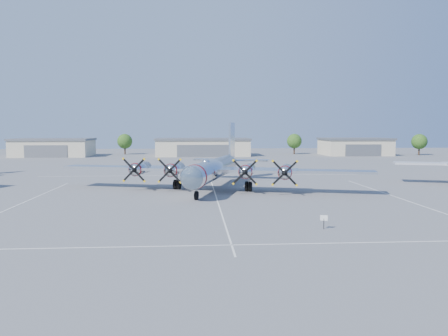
{
  "coord_description": "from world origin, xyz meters",
  "views": [
    {
      "loc": [
        -2.65,
        -52.67,
        8.38
      ],
      "look_at": [
        1.24,
        4.16,
        3.2
      ],
      "focal_mm": 35.0,
      "sensor_mm": 36.0,
      "label": 1
    }
  ],
  "objects": [
    {
      "name": "hangar_center",
      "position": [
        0.0,
        81.96,
        2.71
      ],
      "size": [
        28.6,
        14.6,
        5.4
      ],
      "color": "beige",
      "rests_on": "ground"
    },
    {
      "name": "hangar_west",
      "position": [
        -45.0,
        81.96,
        2.71
      ],
      "size": [
        22.6,
        14.6,
        5.4
      ],
      "color": "beige",
      "rests_on": "ground"
    },
    {
      "name": "tree_west",
      "position": [
        -25.0,
        90.0,
        4.22
      ],
      "size": [
        4.8,
        4.8,
        6.64
      ],
      "color": "#382619",
      "rests_on": "ground"
    },
    {
      "name": "parking_lines",
      "position": [
        0.0,
        -1.75,
        0.01
      ],
      "size": [
        60.0,
        50.08,
        0.01
      ],
      "color": "silver",
      "rests_on": "ground"
    },
    {
      "name": "hangar_east",
      "position": [
        48.0,
        81.96,
        2.71
      ],
      "size": [
        20.6,
        14.6,
        5.4
      ],
      "color": "beige",
      "rests_on": "ground"
    },
    {
      "name": "tree_east",
      "position": [
        30.0,
        88.0,
        4.22
      ],
      "size": [
        4.8,
        4.8,
        6.64
      ],
      "color": "#382619",
      "rests_on": "ground"
    },
    {
      "name": "info_placard",
      "position": [
        8.1,
        -17.54,
        0.83
      ],
      "size": [
        0.6,
        0.21,
        1.17
      ],
      "rotation": [
        0.0,
        0.0,
        -0.28
      ],
      "color": "black",
      "rests_on": "ground"
    },
    {
      "name": "ground",
      "position": [
        0.0,
        0.0,
        0.0
      ],
      "size": [
        260.0,
        260.0,
        0.0
      ],
      "primitive_type": "plane",
      "color": "#5D5D60",
      "rests_on": "ground"
    },
    {
      "name": "main_bomber_b29",
      "position": [
        0.25,
        7.67,
        0.0
      ],
      "size": [
        48.48,
        39.23,
        9.34
      ],
      "primitive_type": null,
      "rotation": [
        0.0,
        0.0,
        -0.27
      ],
      "color": "silver",
      "rests_on": "ground"
    },
    {
      "name": "tree_far_east",
      "position": [
        68.0,
        80.0,
        4.22
      ],
      "size": [
        4.8,
        4.8,
        6.64
      ],
      "color": "#382619",
      "rests_on": "ground"
    }
  ]
}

